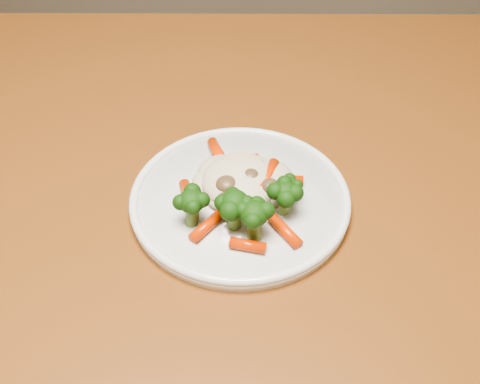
% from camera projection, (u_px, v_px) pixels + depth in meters
% --- Properties ---
extents(dining_table, '(1.23, 0.87, 0.75)m').
position_uv_depth(dining_table, '(296.00, 232.00, 0.78)').
color(dining_table, brown).
rests_on(dining_table, ground).
extents(plate, '(0.24, 0.24, 0.01)m').
position_uv_depth(plate, '(240.00, 201.00, 0.66)').
color(plate, white).
rests_on(plate, dining_table).
extents(meal, '(0.14, 0.17, 0.04)m').
position_uv_depth(meal, '(242.00, 191.00, 0.64)').
color(meal, beige).
rests_on(meal, plate).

